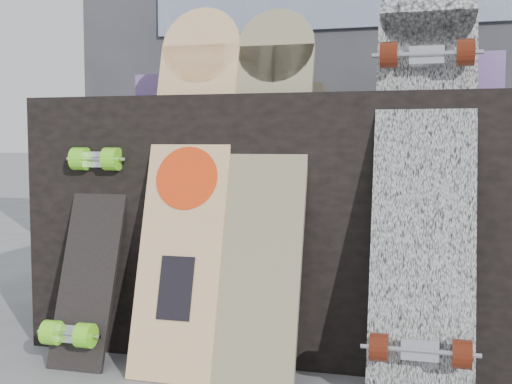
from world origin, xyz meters
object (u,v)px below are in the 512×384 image
(longboard_geisha, at_px, (188,173))
(skateboard_dark, at_px, (92,231))
(vendor_table, at_px, (294,220))
(longboard_celtic, at_px, (266,176))
(longboard_cascadia, at_px, (424,167))

(longboard_geisha, bearing_deg, skateboard_dark, -173.27)
(vendor_table, bearing_deg, longboard_celtic, -93.24)
(longboard_celtic, distance_m, longboard_cascadia, 0.44)
(vendor_table, height_order, longboard_geisha, longboard_geisha)
(vendor_table, relative_size, longboard_geisha, 1.48)
(longboard_celtic, bearing_deg, longboard_geisha, -178.33)
(longboard_geisha, xyz_separation_m, longboard_celtic, (0.23, 0.01, -0.00))
(longboard_geisha, bearing_deg, vendor_table, 51.70)
(longboard_geisha, bearing_deg, longboard_cascadia, -2.15)
(longboard_cascadia, distance_m, skateboard_dark, 0.99)
(longboard_celtic, bearing_deg, longboard_cascadia, -4.18)
(longboard_celtic, xyz_separation_m, longboard_cascadia, (0.44, -0.03, 0.03))
(longboard_celtic, height_order, skateboard_dark, longboard_celtic)
(longboard_cascadia, bearing_deg, longboard_celtic, 175.82)
(longboard_geisha, height_order, skateboard_dark, longboard_geisha)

